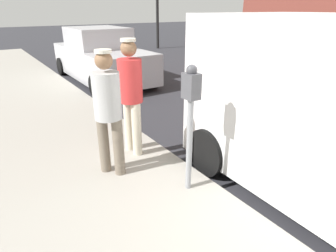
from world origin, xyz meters
TOP-DOWN VIEW (x-y plane):
  - ground_plane at (0.00, 0.00)m, footprint 80.00×80.00m
  - parking_meter_near at (1.35, -0.68)m, footprint 0.14×0.18m
  - pedestrian_in_red at (1.46, -1.91)m, footprint 0.34×0.36m
  - pedestrian_in_gray at (1.97, -1.55)m, footprint 0.34×0.34m
  - parked_sedan_behind at (-0.15, -7.16)m, footprint 1.95×4.40m

SIDE VIEW (x-z plane):
  - ground_plane at x=0.00m, z-range 0.00..0.00m
  - parked_sedan_behind at x=-0.15m, z-range -0.08..1.57m
  - pedestrian_in_gray at x=1.97m, z-range 0.26..1.89m
  - pedestrian_in_red at x=1.46m, z-range 0.27..1.96m
  - parking_meter_near at x=1.35m, z-range 0.42..1.94m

